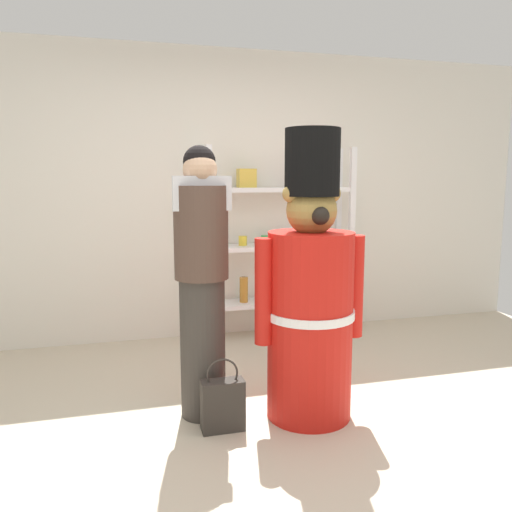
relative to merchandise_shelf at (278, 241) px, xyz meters
name	(u,v)px	position (x,y,z in m)	size (l,w,h in m)	color
ground_plane	(284,445)	(-0.60, -1.98, -0.89)	(6.40, 6.40, 0.00)	beige
back_wall	(209,195)	(-0.60, 0.22, 0.41)	(6.40, 0.12, 2.60)	silver
merchandise_shelf	(278,241)	(0.00, 0.00, 0.00)	(1.38, 0.35, 1.74)	white
teddy_bear_guard	(310,300)	(-0.34, -1.67, -0.15)	(0.69, 0.54, 1.74)	red
person_shopper	(202,279)	(-0.96, -1.48, -0.03)	(0.34, 0.32, 1.65)	#38332D
shopping_bag	(223,404)	(-0.89, -1.72, -0.73)	(0.25, 0.11, 0.44)	#332D28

